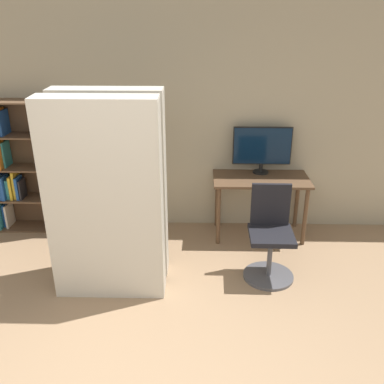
# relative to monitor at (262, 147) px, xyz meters

# --- Properties ---
(wall_back) EXTENTS (8.00, 0.06, 2.70)m
(wall_back) POSITION_rel_monitor_xyz_m (-1.18, 0.14, 0.28)
(wall_back) COLOR tan
(wall_back) RESTS_ON ground
(desk) EXTENTS (1.13, 0.59, 0.75)m
(desk) POSITION_rel_monitor_xyz_m (-0.01, -0.18, -0.43)
(desk) COLOR brown
(desk) RESTS_ON ground
(monitor) EXTENTS (0.70, 0.19, 0.57)m
(monitor) POSITION_rel_monitor_xyz_m (0.00, 0.00, 0.00)
(monitor) COLOR black
(monitor) RESTS_ON desk
(office_chair) EXTENTS (0.52, 0.52, 0.97)m
(office_chair) POSITION_rel_monitor_xyz_m (-0.01, -1.07, -0.67)
(office_chair) COLOR #4C4C51
(office_chair) RESTS_ON ground
(bookshelf) EXTENTS (0.88, 0.35, 1.62)m
(bookshelf) POSITION_rel_monitor_xyz_m (-2.98, -0.02, -0.25)
(bookshelf) COLOR brown
(bookshelf) RESTS_ON ground
(mattress_near) EXTENTS (1.05, 0.30, 1.93)m
(mattress_near) POSITION_rel_monitor_xyz_m (-1.59, -1.43, -0.11)
(mattress_near) COLOR beige
(mattress_near) RESTS_ON ground
(mattress_far) EXTENTS (1.05, 0.27, 1.92)m
(mattress_far) POSITION_rel_monitor_xyz_m (-1.59, -1.03, -0.11)
(mattress_far) COLOR beige
(mattress_far) RESTS_ON ground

